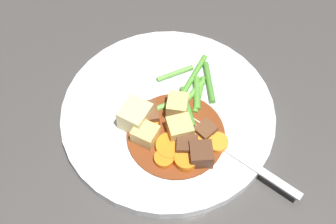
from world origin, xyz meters
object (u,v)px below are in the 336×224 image
(potato_chunk_3, at_px, (145,134))
(meat_chunk_3, at_px, (148,114))
(dinner_plate, at_px, (168,115))
(carrot_slice_0, at_px, (186,160))
(potato_chunk_0, at_px, (180,129))
(meat_chunk_1, at_px, (201,155))
(carrot_slice_2, at_px, (146,126))
(potato_chunk_1, at_px, (177,105))
(carrot_slice_4, at_px, (202,142))
(carrot_slice_1, at_px, (170,147))
(potato_chunk_2, at_px, (135,116))
(carrot_slice_3, at_px, (167,159))
(meat_chunk_0, at_px, (187,146))
(meat_chunk_2, at_px, (205,131))
(fork, at_px, (234,154))
(carrot_slice_5, at_px, (217,143))

(potato_chunk_3, distance_m, meat_chunk_3, 0.03)
(dinner_plate, relative_size, carrot_slice_0, 9.68)
(potato_chunk_0, height_order, meat_chunk_1, potato_chunk_0)
(carrot_slice_2, bearing_deg, potato_chunk_1, 127.38)
(carrot_slice_0, distance_m, carrot_slice_4, 0.03)
(meat_chunk_1, bearing_deg, meat_chunk_3, -128.22)
(carrot_slice_1, bearing_deg, meat_chunk_1, 72.67)
(potato_chunk_2, bearing_deg, carrot_slice_3, 39.78)
(carrot_slice_4, distance_m, meat_chunk_0, 0.02)
(potato_chunk_2, bearing_deg, carrot_slice_4, 73.24)
(potato_chunk_1, bearing_deg, meat_chunk_3, -68.79)
(potato_chunk_0, distance_m, meat_chunk_0, 0.02)
(carrot_slice_1, bearing_deg, carrot_slice_3, -10.36)
(carrot_slice_1, xyz_separation_m, meat_chunk_2, (-0.02, 0.04, 0.00))
(fork, bearing_deg, carrot_slice_2, -104.70)
(dinner_plate, relative_size, meat_chunk_0, 10.68)
(carrot_slice_4, height_order, meat_chunk_0, meat_chunk_0)
(carrot_slice_1, xyz_separation_m, meat_chunk_3, (-0.04, -0.03, 0.00))
(potato_chunk_3, bearing_deg, potato_chunk_1, 140.34)
(carrot_slice_5, bearing_deg, meat_chunk_1, -42.44)
(carrot_slice_0, height_order, potato_chunk_3, potato_chunk_3)
(potato_chunk_2, bearing_deg, potato_chunk_0, 76.74)
(carrot_slice_1, bearing_deg, meat_chunk_2, 118.48)
(carrot_slice_3, height_order, potato_chunk_0, potato_chunk_0)
(carrot_slice_5, height_order, potato_chunk_3, potato_chunk_3)
(dinner_plate, height_order, carrot_slice_5, carrot_slice_5)
(carrot_slice_2, xyz_separation_m, potato_chunk_0, (0.01, 0.04, 0.01))
(carrot_slice_0, height_order, meat_chunk_3, meat_chunk_3)
(meat_chunk_2, height_order, meat_chunk_3, meat_chunk_3)
(carrot_slice_2, height_order, meat_chunk_1, meat_chunk_1)
(potato_chunk_2, height_order, potato_chunk_3, potato_chunk_2)
(meat_chunk_0, height_order, meat_chunk_3, same)
(dinner_plate, height_order, meat_chunk_0, meat_chunk_0)
(carrot_slice_1, height_order, potato_chunk_3, potato_chunk_3)
(potato_chunk_2, xyz_separation_m, meat_chunk_0, (0.04, 0.07, -0.01))
(potato_chunk_1, xyz_separation_m, potato_chunk_3, (0.04, -0.04, -0.00))
(carrot_slice_0, distance_m, fork, 0.06)
(carrot_slice_4, relative_size, potato_chunk_1, 1.02)
(potato_chunk_0, relative_size, meat_chunk_1, 1.06)
(carrot_slice_0, relative_size, potato_chunk_0, 0.98)
(meat_chunk_2, distance_m, meat_chunk_3, 0.08)
(carrot_slice_5, height_order, potato_chunk_2, potato_chunk_2)
(carrot_slice_2, bearing_deg, dinner_plate, 135.69)
(potato_chunk_2, bearing_deg, potato_chunk_3, 32.59)
(carrot_slice_5, distance_m, potato_chunk_2, 0.11)
(meat_chunk_1, relative_size, meat_chunk_2, 1.21)
(meat_chunk_2, bearing_deg, dinner_plate, -122.64)
(carrot_slice_1, height_order, carrot_slice_4, same)
(carrot_slice_0, height_order, carrot_slice_2, carrot_slice_0)
(carrot_slice_5, bearing_deg, potato_chunk_0, -103.78)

